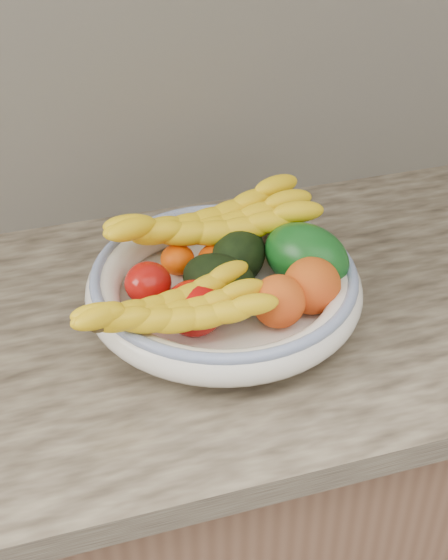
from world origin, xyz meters
TOP-DOWN VIEW (x-y plane):
  - kitchen_counter at (0.00, 1.69)m, footprint 2.44×0.66m
  - fruit_bowl at (0.00, 1.66)m, footprint 0.39×0.39m
  - clementine_back_left at (-0.05, 1.74)m, footprint 0.06×0.06m
  - clementine_back_right at (0.04, 1.76)m, footprint 0.07×0.07m
  - clementine_back_mid at (0.00, 1.72)m, footprint 0.07×0.07m
  - tomato_left at (-0.10, 1.68)m, footprint 0.07×0.07m
  - tomato_near_left at (-0.06, 1.61)m, footprint 0.10×0.10m
  - avocado_center at (-0.01, 1.65)m, footprint 0.13×0.13m
  - avocado_right at (0.04, 1.71)m, footprint 0.13×0.13m
  - green_mango at (0.12, 1.66)m, footprint 0.17×0.17m
  - peach_front at (0.05, 1.58)m, footprint 0.09×0.09m
  - peach_right at (0.11, 1.60)m, footprint 0.10×0.10m
  - banana_bunch_back at (0.01, 1.75)m, footprint 0.34×0.14m
  - banana_bunch_front at (-0.09, 1.58)m, footprint 0.29×0.15m

SIDE VIEW (x-z plane):
  - kitchen_counter at x=0.00m, z-range -0.24..1.16m
  - fruit_bowl at x=0.00m, z-range 0.91..0.99m
  - clementine_back_left at x=-0.05m, z-range 0.93..0.98m
  - clementine_back_right at x=0.04m, z-range 0.93..0.98m
  - clementine_back_mid at x=0.00m, z-range 0.93..0.98m
  - tomato_left at x=-0.10m, z-range 0.93..0.99m
  - tomato_near_left at x=-0.06m, z-range 0.92..1.00m
  - avocado_center at x=-0.01m, z-range 0.93..1.00m
  - avocado_right at x=0.04m, z-range 0.93..1.00m
  - peach_front at x=0.05m, z-range 0.93..1.00m
  - peach_right at x=0.11m, z-range 0.93..1.01m
  - green_mango at x=0.12m, z-range 0.92..1.03m
  - banana_bunch_front at x=-0.09m, z-range 0.94..1.02m
  - banana_bunch_back at x=0.01m, z-range 0.94..1.04m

